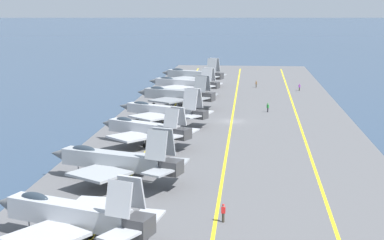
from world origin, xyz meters
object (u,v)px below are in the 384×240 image
at_px(parked_jet_nearest, 71,214).
at_px(parked_jet_sixth, 184,83).
at_px(parked_jet_fifth, 176,95).
at_px(crew_brown_vest, 256,84).
at_px(crew_red_vest, 223,212).
at_px(parked_jet_seventh, 193,74).
at_px(parked_jet_third, 145,129).
at_px(crew_purple_vest, 299,87).
at_px(parked_jet_fourth, 163,110).
at_px(parked_jet_second, 115,160).
at_px(crew_green_vest, 268,107).

height_order(parked_jet_nearest, parked_jet_sixth, parked_jet_sixth).
bearing_deg(parked_jet_fifth, crew_brown_vest, -27.51).
bearing_deg(parked_jet_sixth, crew_red_vest, -171.06).
height_order(parked_jet_seventh, crew_brown_vest, parked_jet_seventh).
relative_size(parked_jet_third, crew_purple_vest, 9.03).
bearing_deg(parked_jet_third, parked_jet_seventh, -0.48).
relative_size(parked_jet_nearest, crew_brown_vest, 9.21).
bearing_deg(parked_jet_sixth, parked_jet_fourth, -179.83).
height_order(parked_jet_second, parked_jet_seventh, parked_jet_seventh).
bearing_deg(crew_red_vest, parked_jet_nearest, 115.67).
relative_size(parked_jet_nearest, parked_jet_fourth, 0.90).
bearing_deg(crew_purple_vest, crew_red_vest, 170.91).
bearing_deg(parked_jet_seventh, parked_jet_fourth, 179.81).
height_order(parked_jet_nearest, crew_purple_vest, parked_jet_nearest).
bearing_deg(crew_red_vest, parked_jet_third, 23.01).
distance_m(parked_jet_second, crew_green_vest, 49.72).
distance_m(parked_jet_sixth, parked_jet_seventh, 16.25).
height_order(parked_jet_fourth, crew_red_vest, parked_jet_fourth).
relative_size(parked_jet_fourth, crew_purple_vest, 10.19).
bearing_deg(parked_jet_third, crew_red_vest, -156.99).
bearing_deg(parked_jet_nearest, crew_purple_vest, -15.81).
relative_size(parked_jet_third, parked_jet_fifth, 0.92).
distance_m(parked_jet_fifth, parked_jet_sixth, 16.35).
bearing_deg(parked_jet_second, parked_jet_seventh, -0.48).
bearing_deg(crew_red_vest, crew_purple_vest, -9.09).
bearing_deg(parked_jet_sixth, parked_jet_seventh, -0.91).
height_order(parked_jet_third, crew_brown_vest, parked_jet_third).
bearing_deg(parked_jet_seventh, crew_purple_vest, -105.10).
height_order(parked_jet_third, parked_jet_sixth, parked_jet_sixth).
distance_m(parked_jet_sixth, crew_brown_vest, 21.31).
xyz_separation_m(parked_jet_fifth, parked_jet_seventh, (32.60, -0.10, 0.19)).
bearing_deg(parked_jet_nearest, parked_jet_third, 0.12).
bearing_deg(crew_red_vest, crew_green_vest, -5.65).
bearing_deg(parked_jet_nearest, parked_jet_seventh, -0.27).
bearing_deg(parked_jet_second, crew_purple_vest, -19.31).
bearing_deg(parked_jet_fourth, parked_jet_sixth, 0.17).
height_order(crew_green_vest, crew_brown_vest, crew_green_vest).
xyz_separation_m(crew_purple_vest, crew_green_vest, (-28.93, 8.13, 0.03)).
relative_size(crew_green_vest, crew_brown_vest, 1.04).
relative_size(parked_jet_fourth, parked_jet_seventh, 1.01).
distance_m(parked_jet_nearest, parked_jet_fifth, 66.55).
bearing_deg(parked_jet_second, parked_jet_third, -0.48).
bearing_deg(parked_jet_sixth, crew_purple_vest, -70.22).
bearing_deg(crew_brown_vest, parked_jet_seventh, 81.91).
bearing_deg(crew_brown_vest, parked_jet_third, 165.28).
bearing_deg(parked_jet_third, parked_jet_second, 179.52).
bearing_deg(parked_jet_fourth, crew_red_vest, -164.86).
xyz_separation_m(parked_jet_sixth, crew_purple_vest, (9.32, -25.92, -1.70)).
bearing_deg(parked_jet_second, crew_brown_vest, -11.60).
relative_size(parked_jet_fourth, crew_brown_vest, 10.19).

